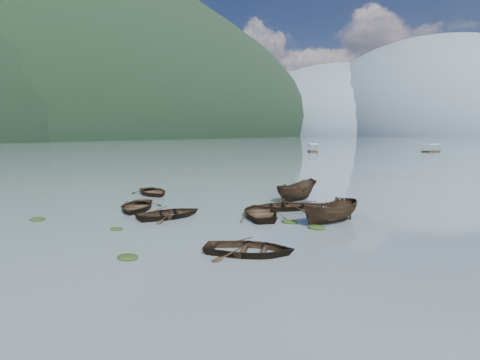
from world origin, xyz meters
The scene contains 22 objects.
ground_plane centered at (0.00, 0.00, 0.00)m, with size 2400.00×2400.00×0.00m, color #525F67.
left_ridge_far centered at (-480.00, 250.00, 0.00)m, with size 560.00×1400.00×380.00m, color black.
haze_mtn_a centered at (-260.00, 900.00, 0.00)m, with size 520.00×520.00×280.00m, color #475666.
haze_mtn_b centered at (-60.00, 900.00, 0.00)m, with size 520.00×520.00×340.00m, color #475666.
rowboat_0 centered at (-5.47, 6.02, 0.00)m, with size 3.32×4.64×0.96m, color black.
rowboat_1 centered at (-1.64, 5.49, 0.00)m, with size 3.21×4.50×0.93m, color black.
rowboat_3 centered at (3.55, 8.91, 0.00)m, with size 3.40×4.75×0.98m, color black.
rowboat_4 centered at (6.95, 1.58, 0.00)m, with size 3.10×4.35×0.90m, color black.
rowboat_5 centered at (8.25, 9.60, 0.00)m, with size 1.75×4.65×1.80m, color black.
rowboat_6 centered at (-9.52, 11.83, 0.00)m, with size 3.30×4.62×0.96m, color black.
rowboat_7 centered at (3.82, 12.02, 0.00)m, with size 3.14×4.39×0.91m, color black.
rowboat_8 centered at (3.18, 16.12, 0.00)m, with size 1.86×4.95×1.91m, color black.
weed_clump_0 centered at (-8.61, 0.25, 0.00)m, with size 1.11×0.91×0.24m, color black.
weed_clump_1 centered at (-2.11, 1.32, 0.00)m, with size 0.87×0.70×0.19m, color black.
weed_clump_2 centered at (2.49, -1.91, 0.00)m, with size 1.07×0.86×0.23m, color black.
weed_clump_3 centered at (8.32, 11.28, 0.00)m, with size 1.01×0.85×0.22m, color black.
weed_clump_4 centered at (5.99, 8.40, 0.00)m, with size 1.12×0.89×0.23m, color black.
weed_clump_5 centered at (-7.03, 6.53, 0.00)m, with size 1.18×0.95×0.25m, color black.
weed_clump_6 centered at (-5.16, 5.85, 0.00)m, with size 0.87×0.73×0.18m, color black.
weed_clump_7 centered at (8.01, 7.90, 0.00)m, with size 1.15×0.92×0.25m, color black.
pontoon_left centered at (-25.79, 96.63, 0.00)m, with size 2.64×6.33×2.43m, color black, non-canonical shape.
pontoon_centre centered at (5.24, 115.65, 0.00)m, with size 2.53×6.07×2.33m, color black, non-canonical shape.
Camera 1 is at (15.66, -13.38, 5.73)m, focal length 28.00 mm.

